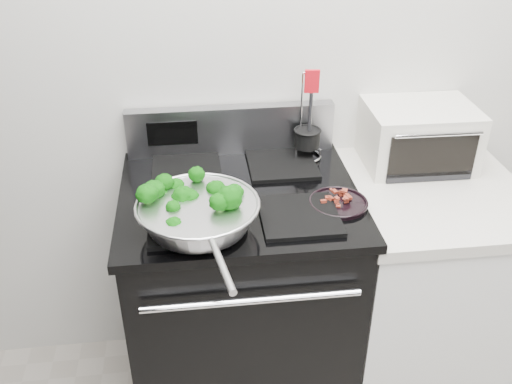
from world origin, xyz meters
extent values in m
cube|color=beige|center=(0.00, 1.75, 1.35)|extent=(4.00, 0.02, 2.70)
cube|color=black|center=(-0.30, 1.41, 0.46)|extent=(0.76, 0.66, 0.92)
cube|color=black|center=(-0.30, 1.41, 0.94)|extent=(0.79, 0.69, 0.03)
cube|color=#99999E|center=(-0.30, 1.72, 1.04)|extent=(0.76, 0.05, 0.18)
cube|color=black|center=(-0.47, 1.24, 0.96)|extent=(0.24, 0.24, 0.01)
cube|color=black|center=(-0.13, 1.24, 0.96)|extent=(0.24, 0.24, 0.01)
cube|color=black|center=(-0.47, 1.58, 0.96)|extent=(0.24, 0.24, 0.01)
cube|color=black|center=(-0.13, 1.58, 0.96)|extent=(0.24, 0.24, 0.01)
cube|color=white|center=(0.39, 1.41, 0.44)|extent=(0.60, 0.66, 0.88)
cube|color=beige|center=(0.39, 1.41, 0.90)|extent=(0.62, 0.68, 0.04)
torus|color=silver|center=(-0.44, 1.22, 1.04)|extent=(0.37, 0.37, 0.01)
cylinder|color=silver|center=(-0.39, 0.93, 1.03)|extent=(0.06, 0.22, 0.02)
cylinder|color=black|center=(0.01, 1.30, 0.95)|extent=(0.19, 0.19, 0.01)
cylinder|color=black|center=(-0.03, 1.63, 1.03)|extent=(0.09, 0.09, 0.06)
cylinder|color=black|center=(-0.03, 1.63, 1.11)|extent=(0.01, 0.01, 0.20)
cube|color=red|center=(-0.03, 1.63, 1.25)|extent=(0.05, 0.02, 0.08)
cube|color=beige|center=(0.38, 1.60, 1.03)|extent=(0.39, 0.29, 0.22)
cube|color=black|center=(0.38, 1.46, 1.02)|extent=(0.31, 0.01, 0.15)
camera|label=1|loc=(-0.44, -0.20, 1.92)|focal=40.00mm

